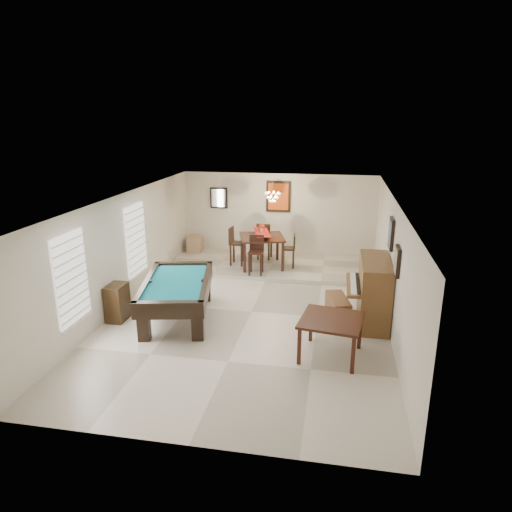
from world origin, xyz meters
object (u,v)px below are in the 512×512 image
(square_table, at_px, (331,337))
(upright_piano, at_px, (366,291))
(dining_chair_north, at_px, (265,241))
(corner_bench, at_px, (195,244))
(flower_vase, at_px, (262,228))
(pool_table, at_px, (177,300))
(dining_chair_south, at_px, (256,255))
(apothecary_chest, at_px, (118,302))
(dining_table, at_px, (262,249))
(piano_bench, at_px, (338,309))
(dining_chair_west, at_px, (238,246))
(chandelier, at_px, (273,193))
(dining_chair_east, at_px, (289,251))

(square_table, height_order, upright_piano, upright_piano)
(dining_chair_north, height_order, corner_bench, dining_chair_north)
(flower_vase, bearing_deg, dining_chair_north, 92.74)
(pool_table, relative_size, dining_chair_south, 2.38)
(apothecary_chest, distance_m, dining_table, 4.65)
(square_table, distance_m, upright_piano, 1.85)
(piano_bench, xyz_separation_m, dining_table, (-2.20, 3.06, 0.36))
(piano_bench, height_order, dining_table, dining_table)
(dining_chair_south, height_order, corner_bench, dining_chair_south)
(dining_table, distance_m, dining_chair_north, 0.75)
(dining_chair_west, bearing_deg, apothecary_chest, 158.64)
(flower_vase, xyz_separation_m, chandelier, (0.26, 0.23, 0.96))
(flower_vase, height_order, corner_bench, flower_vase)
(upright_piano, distance_m, dining_chair_east, 3.63)
(square_table, bearing_deg, dining_chair_west, 120.83)
(dining_chair_north, bearing_deg, square_table, 115.47)
(apothecary_chest, height_order, dining_chair_east, dining_chair_east)
(piano_bench, relative_size, flower_vase, 4.06)
(upright_piano, bearing_deg, apothecary_chest, -170.17)
(apothecary_chest, distance_m, dining_chair_north, 5.27)
(dining_chair_west, bearing_deg, dining_chair_north, -39.30)
(flower_vase, bearing_deg, dining_table, 180.00)
(square_table, distance_m, dining_chair_west, 5.46)
(dining_table, bearing_deg, apothecary_chest, -122.83)
(square_table, distance_m, dining_chair_east, 4.89)
(square_table, bearing_deg, dining_table, 114.00)
(flower_vase, xyz_separation_m, dining_chair_east, (0.77, 0.04, -0.64))
(pool_table, height_order, corner_bench, pool_table)
(square_table, bearing_deg, dining_chair_south, 118.21)
(dining_chair_south, distance_m, dining_chair_west, 1.00)
(upright_piano, height_order, chandelier, chandelier)
(piano_bench, bearing_deg, dining_chair_south, 133.73)
(dining_chair_north, bearing_deg, apothecary_chest, 66.05)
(upright_piano, distance_m, dining_chair_south, 3.61)
(apothecary_chest, bearing_deg, dining_chair_south, 52.07)
(corner_bench, distance_m, chandelier, 3.30)
(upright_piano, relative_size, dining_chair_east, 1.74)
(pool_table, bearing_deg, dining_chair_north, 62.25)
(apothecary_chest, distance_m, dining_chair_west, 4.32)
(apothecary_chest, relative_size, dining_chair_east, 0.85)
(dining_chair_west, height_order, corner_bench, dining_chair_west)
(square_table, xyz_separation_m, dining_chair_east, (-1.31, 4.71, 0.22))
(square_table, xyz_separation_m, dining_chair_north, (-2.11, 5.42, 0.30))
(pool_table, bearing_deg, upright_piano, -3.44)
(piano_bench, distance_m, dining_chair_west, 4.25)
(dining_chair_south, xyz_separation_m, dining_chair_east, (0.81, 0.76, -0.06))
(pool_table, relative_size, dining_chair_west, 2.30)
(square_table, bearing_deg, dining_chair_north, 111.33)
(dining_chair_east, height_order, chandelier, chandelier)
(square_table, bearing_deg, piano_bench, 85.74)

